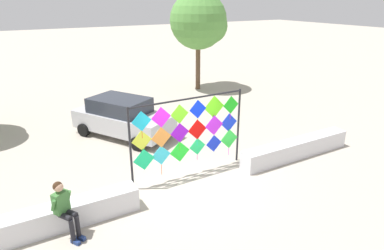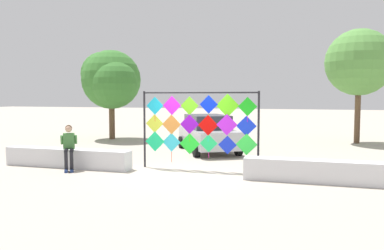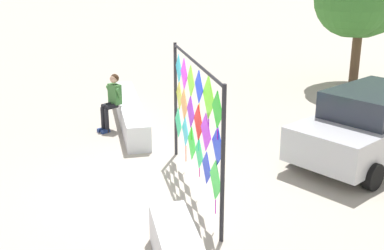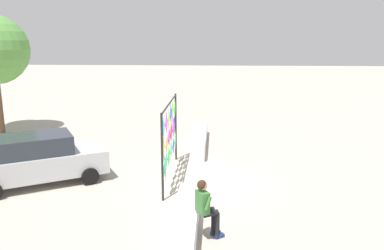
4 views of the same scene
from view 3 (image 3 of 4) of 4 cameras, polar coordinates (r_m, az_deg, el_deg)
The scene contains 5 objects.
ground at distance 10.12m, azimuth -3.50°, elevation -7.03°, with size 120.00×120.00×0.00m, color #ADA393.
plaza_ledge_left at distance 13.89m, azimuth -7.04°, elevation 1.42°, with size 4.61×0.57×0.64m, color silver.
kite_display_rack at distance 9.41m, azimuth 0.33°, elevation 1.37°, with size 3.94×0.09×2.60m.
seated_vendor at distance 13.32m, azimuth -9.04°, elevation 3.06°, with size 0.65×0.72×1.49m.
parked_car at distance 11.93m, azimuth 19.57°, elevation 0.09°, with size 3.61×4.45×1.60m.
Camera 3 is at (9.05, -1.33, 4.33)m, focal length 47.19 mm.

